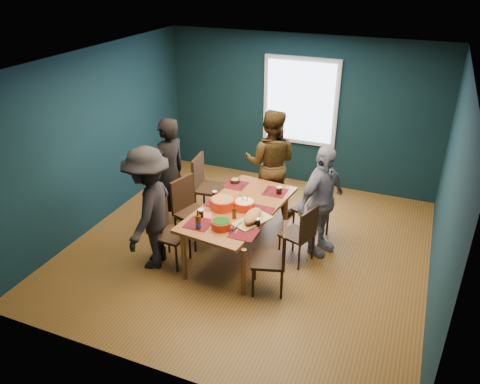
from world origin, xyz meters
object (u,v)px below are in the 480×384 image
(person_far_left, at_px, (169,173))
(person_right, at_px, (321,202))
(chair_left_near, at_px, (166,228))
(bowl_dumpling, at_px, (244,204))
(dining_table, at_px, (239,211))
(chair_left_far, at_px, (205,182))
(chair_right_mid, at_px, (302,231))
(chair_right_far, at_px, (317,205))
(person_near_left, at_px, (149,209))
(cutting_board, at_px, (252,217))
(chair_left_mid, at_px, (188,206))
(chair_right_near, at_px, (276,255))
(person_back, at_px, (271,163))
(bowl_salad, at_px, (223,203))
(bowl_herbs, at_px, (221,224))

(person_far_left, bearing_deg, person_right, 110.14)
(chair_left_near, xyz_separation_m, bowl_dumpling, (0.93, 0.59, 0.26))
(bowl_dumpling, bearing_deg, person_right, 24.89)
(dining_table, bearing_deg, chair_left_far, 146.23)
(dining_table, xyz_separation_m, chair_right_mid, (0.90, 0.07, -0.16))
(chair_left_far, relative_size, chair_right_far, 1.06)
(chair_left_far, height_order, person_near_left, person_near_left)
(cutting_board, bearing_deg, chair_left_far, 163.26)
(dining_table, distance_m, bowl_dumpling, 0.16)
(chair_right_far, bearing_deg, chair_right_mid, -75.68)
(chair_left_mid, bearing_deg, person_far_left, 162.91)
(chair_left_far, xyz_separation_m, chair_right_near, (1.67, -1.42, -0.06))
(chair_left_far, height_order, chair_left_near, chair_left_far)
(person_far_left, height_order, person_back, person_back)
(dining_table, height_order, person_near_left, person_near_left)
(dining_table, relative_size, chair_right_mid, 2.33)
(dining_table, distance_m, chair_left_near, 1.04)
(chair_right_mid, bearing_deg, person_far_left, -167.46)
(dining_table, bearing_deg, bowl_salad, -145.97)
(person_right, relative_size, bowl_herbs, 6.29)
(person_right, distance_m, bowl_herbs, 1.48)
(chair_left_near, distance_m, person_near_left, 0.39)
(bowl_salad, bearing_deg, person_far_left, 158.62)
(person_back, bearing_deg, chair_left_far, 18.34)
(person_far_left, relative_size, person_back, 0.99)
(bowl_salad, bearing_deg, chair_left_far, 128.92)
(chair_left_mid, xyz_separation_m, person_back, (0.83, 1.27, 0.31))
(dining_table, distance_m, chair_left_far, 1.21)
(person_near_left, distance_m, bowl_herbs, 1.00)
(chair_left_mid, bearing_deg, bowl_salad, 5.09)
(person_right, xyz_separation_m, bowl_salad, (-1.25, -0.55, -0.01))
(person_back, bearing_deg, bowl_salad, 71.29)
(chair_left_mid, distance_m, person_back, 1.54)
(person_back, xyz_separation_m, bowl_herbs, (-0.02, -1.88, -0.10))
(chair_left_near, bearing_deg, chair_right_mid, 23.98)
(bowl_dumpling, bearing_deg, cutting_board, -51.72)
(dining_table, xyz_separation_m, bowl_salad, (-0.20, -0.11, 0.14))
(bowl_herbs, bearing_deg, chair_right_mid, 36.89)
(chair_left_near, xyz_separation_m, person_far_left, (-0.45, 0.92, 0.35))
(person_right, relative_size, bowl_dumpling, 5.65)
(dining_table, relative_size, bowl_salad, 5.86)
(chair_left_mid, bearing_deg, chair_right_far, 39.24)
(person_far_left, bearing_deg, chair_left_mid, 74.33)
(person_back, bearing_deg, chair_right_near, 101.49)
(bowl_herbs, bearing_deg, bowl_salad, 112.12)
(chair_right_far, bearing_deg, chair_left_mid, -139.30)
(chair_left_far, xyz_separation_m, bowl_herbs, (0.92, -1.38, 0.19))
(chair_left_mid, height_order, chair_right_mid, chair_left_mid)
(chair_left_mid, height_order, bowl_dumpling, chair_left_mid)
(person_near_left, bearing_deg, chair_left_far, 166.45)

